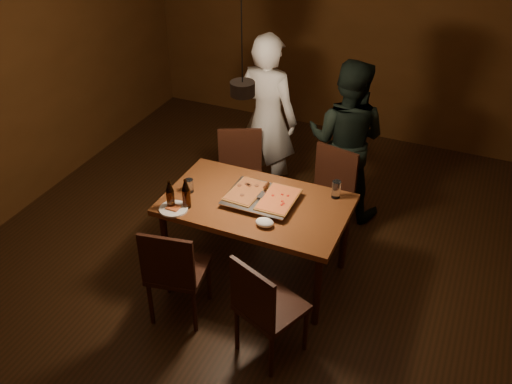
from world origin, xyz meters
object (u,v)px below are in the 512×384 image
at_px(dining_table, 256,210).
at_px(chair_far_right, 329,187).
at_px(pendant_lamp, 242,87).
at_px(beer_bottle_b, 186,194).
at_px(beer_bottle_a, 170,195).
at_px(diner_white, 267,119).
at_px(plate_slice, 174,209).
at_px(diner_dark, 346,140).
at_px(pizza_tray, 261,199).
at_px(chair_near_left, 173,267).
at_px(chair_far_left, 240,167).
at_px(chair_near_right, 263,302).

height_order(dining_table, chair_far_right, chair_far_right).
xyz_separation_m(chair_far_right, pendant_lamp, (-0.48, -0.83, 1.22)).
bearing_deg(beer_bottle_b, beer_bottle_a, -152.67).
relative_size(chair_far_right, diner_white, 0.29).
relative_size(beer_bottle_b, plate_slice, 1.11).
xyz_separation_m(dining_table, diner_dark, (0.40, 1.24, 0.12)).
height_order(pizza_tray, diner_dark, diner_dark).
bearing_deg(chair_far_right, diner_white, -16.83).
distance_m(chair_near_left, beer_bottle_b, 0.60).
relative_size(diner_white, pendant_lamp, 1.58).
xyz_separation_m(chair_far_right, chair_near_left, (-0.75, -1.52, 0.00)).
bearing_deg(chair_near_left, pizza_tray, 53.63).
distance_m(chair_far_right, beer_bottle_b, 1.41).
height_order(dining_table, beer_bottle_a, beer_bottle_a).
bearing_deg(chair_far_left, plate_slice, 62.37).
bearing_deg(diner_white, chair_near_left, 97.88).
distance_m(chair_far_right, chair_near_left, 1.70).
distance_m(chair_near_right, beer_bottle_a, 1.17).
distance_m(pizza_tray, pendant_lamp, 1.00).
distance_m(beer_bottle_b, diner_dark, 1.76).
distance_m(chair_far_left, plate_slice, 1.15).
height_order(chair_far_left, diner_white, diner_white).
distance_m(dining_table, chair_near_right, 0.94).
distance_m(chair_far_right, plate_slice, 1.50).
bearing_deg(chair_far_left, diner_white, -125.94).
bearing_deg(chair_far_left, chair_far_right, 155.73).
xyz_separation_m(chair_far_left, pizza_tray, (0.53, -0.74, 0.24)).
relative_size(chair_far_left, pizza_tray, 1.01).
height_order(pizza_tray, diner_white, diner_white).
relative_size(beer_bottle_a, diner_dark, 0.16).
distance_m(dining_table, chair_far_left, 0.93).
bearing_deg(pizza_tray, diner_white, 105.27).
distance_m(chair_far_right, chair_near_right, 1.60).
relative_size(dining_table, beer_bottle_b, 5.85).
distance_m(dining_table, diner_white, 1.30).
relative_size(chair_near_left, beer_bottle_a, 1.95).
relative_size(chair_far_right, pendant_lamp, 0.46).
height_order(dining_table, beer_bottle_b, beer_bottle_b).
distance_m(chair_far_left, chair_far_right, 0.90).
distance_m(beer_bottle_a, plate_slice, 0.12).
height_order(chair_near_left, plate_slice, chair_near_left).
height_order(diner_white, pendant_lamp, pendant_lamp).
relative_size(beer_bottle_b, pendant_lamp, 0.23).
bearing_deg(chair_far_left, diner_dark, -177.06).
bearing_deg(dining_table, chair_near_left, -115.14).
distance_m(chair_near_right, diner_white, 2.23).
distance_m(beer_bottle_b, pendant_lamp, 0.99).
distance_m(pizza_tray, diner_white, 1.28).
height_order(chair_near_right, diner_dark, diner_dark).
bearing_deg(pizza_tray, chair_near_left, -121.29).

